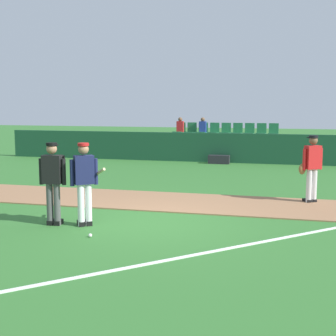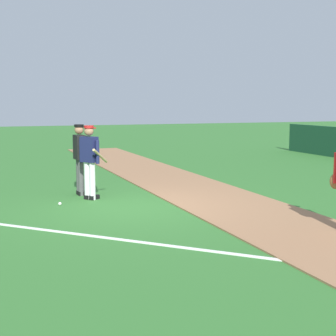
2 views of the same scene
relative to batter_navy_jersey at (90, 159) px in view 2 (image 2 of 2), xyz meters
name	(u,v)px [view 2 (image 2 of 2)]	position (x,y,z in m)	size (l,w,h in m)	color
ground_plane	(131,207)	(1.18, 0.67, -0.97)	(80.00, 80.00, 0.00)	#33702D
infield_dirt_path	(219,200)	(1.18, 2.82, -0.95)	(28.00, 2.42, 0.03)	#9E704C
foul_line_chalk	(154,244)	(4.18, 0.17, -0.96)	(12.00, 0.10, 0.01)	white
batter_navy_jersey	(90,159)	(0.00, 0.00, 0.00)	(0.72, 0.70, 1.76)	white
umpire_home_plate	(80,155)	(-0.67, -0.09, 0.03)	(0.59, 0.33, 1.76)	#4C4C4C
baseball	(60,204)	(0.45, -0.79, -0.93)	(0.07, 0.07, 0.07)	white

